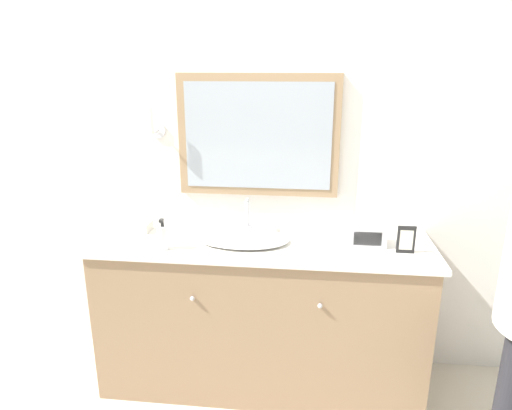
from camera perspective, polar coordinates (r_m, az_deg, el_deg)
wall_back at (r=2.66m, az=1.34°, el=5.79°), size 8.00×0.18×2.55m
vanity_counter at (r=2.67m, az=0.61°, el=-13.38°), size 1.83×0.57×0.89m
sink_basin at (r=2.45m, az=-1.56°, el=-4.13°), size 0.49×0.35×0.20m
soap_bottle at (r=2.38m, az=-11.54°, el=-3.96°), size 0.06×0.06×0.17m
appliance_box at (r=2.47m, az=13.63°, el=-3.64°), size 0.20×0.12×0.11m
picture_frame at (r=2.41m, az=18.25°, el=-4.14°), size 0.09×0.01×0.14m
hand_towel_near_sink at (r=2.70m, az=-15.04°, el=-2.57°), size 0.19×0.12×0.05m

